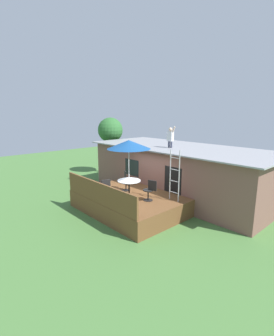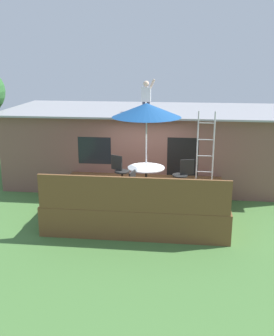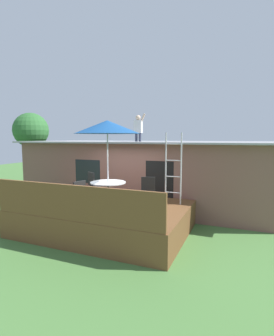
% 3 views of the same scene
% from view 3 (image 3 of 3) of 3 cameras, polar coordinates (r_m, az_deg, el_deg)
% --- Properties ---
extents(ground_plane, '(40.00, 40.00, 0.00)m').
position_cam_3_polar(ground_plane, '(8.39, -6.69, -13.21)').
color(ground_plane, '#477538').
extents(house, '(10.50, 4.50, 2.69)m').
position_cam_3_polar(house, '(11.27, 2.15, -0.97)').
color(house, brown).
rests_on(house, ground).
extents(deck, '(4.93, 3.53, 0.80)m').
position_cam_3_polar(deck, '(8.26, -6.72, -10.60)').
color(deck, brown).
rests_on(deck, ground).
extents(deck_railing, '(4.83, 0.08, 0.90)m').
position_cam_3_polar(deck_railing, '(6.65, -14.10, -7.42)').
color(deck_railing, brown).
rests_on(deck_railing, deck).
extents(patio_table, '(1.04, 1.04, 0.74)m').
position_cam_3_polar(patio_table, '(7.75, -6.34, -4.23)').
color(patio_table, black).
rests_on(patio_table, deck).
extents(patio_umbrella, '(1.90, 1.90, 2.54)m').
position_cam_3_polar(patio_umbrella, '(7.62, -6.51, 8.89)').
color(patio_umbrella, silver).
rests_on(patio_umbrella, deck).
extents(step_ladder, '(0.52, 0.04, 2.20)m').
position_cam_3_polar(step_ladder, '(8.07, 7.95, -0.13)').
color(step_ladder, silver).
rests_on(step_ladder, deck).
extents(person_figure, '(0.47, 0.20, 1.11)m').
position_cam_3_polar(person_figure, '(10.57, 0.31, 9.12)').
color(person_figure, '#33384C').
rests_on(person_figure, house).
extents(patio_chair_left, '(0.57, 0.44, 0.92)m').
position_cam_3_polar(patio_chair_left, '(8.60, -9.58, -4.07)').
color(patio_chair_left, black).
rests_on(patio_chair_left, deck).
extents(patio_chair_right, '(0.61, 0.44, 0.92)m').
position_cam_3_polar(patio_chair_right, '(7.60, 1.48, -5.40)').
color(patio_chair_right, black).
rests_on(patio_chair_right, deck).
extents(patio_chair_near, '(0.44, 0.61, 0.92)m').
position_cam_3_polar(patio_chair_near, '(7.11, -11.63, -6.39)').
color(patio_chair_near, black).
rests_on(patio_chair_near, deck).
extents(backyard_tree, '(1.82, 1.82, 4.14)m').
position_cam_3_polar(backyard_tree, '(14.95, -22.19, 7.46)').
color(backyard_tree, brown).
rests_on(backyard_tree, ground).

